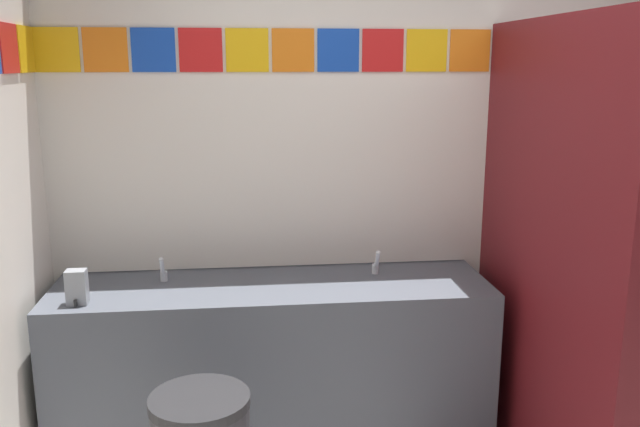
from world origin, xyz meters
TOP-DOWN VIEW (x-y plane):
  - wall_back at (0.00, 1.54)m, footprint 3.66×0.09m
  - vanity_counter at (-0.71, 1.20)m, footprint 2.15×0.60m
  - faucet_left at (-1.24, 1.29)m, footprint 0.04×0.10m
  - faucet_right at (-0.17, 1.29)m, footprint 0.04×0.10m
  - soap_dispenser at (-1.59, 1.02)m, footprint 0.09×0.09m
  - stall_divider at (0.65, 0.54)m, footprint 0.92×1.41m
  - toilet at (1.08, 1.00)m, footprint 0.39×0.49m

SIDE VIEW (x-z plane):
  - toilet at x=1.08m, z-range -0.07..0.67m
  - vanity_counter at x=-0.71m, z-range 0.01..0.85m
  - faucet_left at x=-1.24m, z-range 0.83..0.97m
  - faucet_right at x=-0.17m, z-range 0.83..0.97m
  - soap_dispenser at x=-1.59m, z-range 0.84..1.00m
  - stall_divider at x=0.65m, z-range 0.00..2.11m
  - wall_back at x=0.00m, z-range 0.00..2.70m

